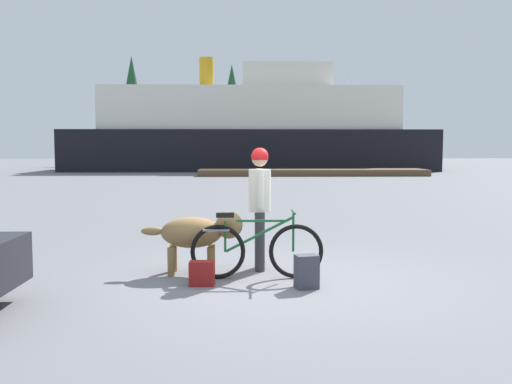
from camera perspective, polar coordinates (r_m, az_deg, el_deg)
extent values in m
plane|color=slate|center=(7.32, 2.00, -9.39)|extent=(160.00, 160.00, 0.00)
torus|color=black|center=(7.44, 4.23, -6.22)|extent=(0.74, 0.06, 0.74)
torus|color=black|center=(7.41, -4.02, -6.27)|extent=(0.74, 0.06, 0.74)
cube|color=#19592D|center=(7.34, 0.51, -3.04)|extent=(0.68, 0.03, 0.03)
cube|color=#19592D|center=(7.37, 0.35, -4.47)|extent=(0.92, 0.03, 0.49)
cylinder|color=#19592D|center=(7.37, -3.25, -4.67)|extent=(0.03, 0.03, 0.42)
cylinder|color=#19592D|center=(7.39, 3.93, -4.25)|extent=(0.03, 0.03, 0.52)
cube|color=black|center=(7.33, -3.26, -2.43)|extent=(0.24, 0.10, 0.06)
cylinder|color=#19592D|center=(7.35, 3.94, -2.09)|extent=(0.03, 0.44, 0.03)
cube|color=slate|center=(7.36, -4.19, -3.98)|extent=(0.36, 0.14, 0.02)
cylinder|color=#333338|center=(8.05, 0.36, -4.97)|extent=(0.14, 0.14, 0.86)
cylinder|color=#333338|center=(7.83, 0.42, -5.24)|extent=(0.14, 0.14, 0.86)
cylinder|color=silver|center=(7.85, 0.39, 0.17)|extent=(0.32, 0.32, 0.61)
cylinder|color=silver|center=(8.06, 0.34, 0.55)|extent=(0.09, 0.09, 0.54)
cylinder|color=silver|center=(7.62, 0.45, 0.31)|extent=(0.09, 0.09, 0.54)
sphere|color=tan|center=(7.82, 0.40, 3.53)|extent=(0.23, 0.23, 0.23)
sphere|color=red|center=(7.82, 0.40, 3.75)|extent=(0.25, 0.25, 0.25)
ellipsoid|color=olive|center=(7.72, -6.77, -4.23)|extent=(0.86, 0.51, 0.43)
sphere|color=olive|center=(7.67, -2.84, -3.48)|extent=(0.38, 0.38, 0.38)
ellipsoid|color=olive|center=(7.78, -10.80, -4.05)|extent=(0.32, 0.12, 0.12)
cylinder|color=olive|center=(7.91, -4.66, -6.86)|extent=(0.10, 0.10, 0.40)
cylinder|color=olive|center=(7.63, -4.77, -7.28)|extent=(0.10, 0.10, 0.40)
cylinder|color=olive|center=(7.95, -8.63, -6.83)|extent=(0.10, 0.10, 0.40)
cylinder|color=olive|center=(7.68, -8.89, -7.25)|extent=(0.10, 0.10, 0.40)
cube|color=#3F3F4C|center=(6.97, 5.32, -8.31)|extent=(0.32, 0.26, 0.43)
cube|color=maroon|center=(7.13, -5.69, -8.48)|extent=(0.33, 0.20, 0.32)
cube|color=brown|center=(34.63, 5.90, 2.07)|extent=(14.29, 2.75, 0.40)
cube|color=black|center=(42.70, -0.66, 4.38)|extent=(27.77, 7.53, 3.07)
cube|color=silver|center=(42.79, -0.67, 8.57)|extent=(22.21, 6.32, 3.20)
cube|color=silver|center=(43.17, 3.10, 11.87)|extent=(6.66, 4.52, 1.80)
cylinder|color=#BF8C19|center=(43.15, -5.20, 12.26)|extent=(1.10, 1.10, 2.40)
ellipsoid|color=navy|center=(47.71, 9.57, 3.04)|extent=(8.82, 2.47, 0.90)
cylinder|color=#B2B2B7|center=(47.77, 9.63, 7.82)|extent=(0.14, 0.14, 7.06)
cylinder|color=#B2B2B7|center=(47.45, 8.02, 5.05)|extent=(3.97, 0.10, 0.10)
cylinder|color=#4C331E|center=(56.80, -12.76, 4.35)|extent=(0.49, 0.49, 3.08)
cone|color=#1E4C28|center=(57.04, -12.86, 9.85)|extent=(3.09, 3.09, 7.85)
cylinder|color=#4C331E|center=(56.31, -2.52, 4.01)|extent=(0.33, 0.33, 2.20)
cone|color=#1E4C28|center=(56.48, -2.54, 9.21)|extent=(3.39, 3.39, 8.03)
cylinder|color=#4C331E|center=(56.79, 6.25, 4.16)|extent=(0.45, 0.45, 2.54)
cone|color=#19471E|center=(56.93, 6.29, 8.78)|extent=(3.35, 3.35, 6.63)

